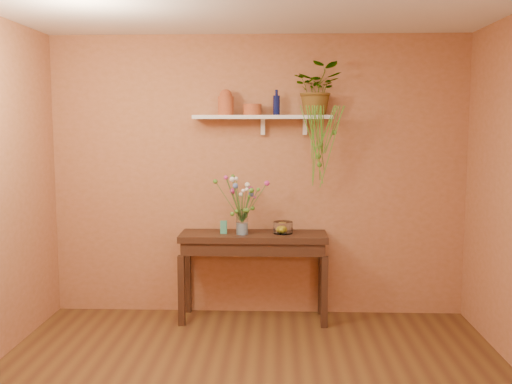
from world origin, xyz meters
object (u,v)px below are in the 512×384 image
at_px(glass_vase, 242,224).
at_px(blue_bottle, 276,105).
at_px(spider_plant, 317,89).
at_px(sideboard, 253,246).
at_px(terracotta_jug, 226,103).
at_px(glass_bowl, 283,228).
at_px(bouquet, 242,193).

bearing_deg(glass_vase, blue_bottle, 30.94).
distance_m(blue_bottle, spider_plant, 0.41).
height_order(sideboard, spider_plant, spider_plant).
bearing_deg(spider_plant, terracotta_jug, -179.06).
bearing_deg(terracotta_jug, sideboard, -23.15).
bearing_deg(blue_bottle, glass_vase, -149.06).
distance_m(blue_bottle, glass_vase, 1.16).
xyz_separation_m(spider_plant, glass_bowl, (-0.31, -0.12, -1.29)).
height_order(sideboard, bouquet, bouquet).
bearing_deg(sideboard, glass_bowl, 1.96).
distance_m(sideboard, glass_vase, 0.25).
relative_size(sideboard, bouquet, 2.62).
height_order(spider_plant, bouquet, spider_plant).
xyz_separation_m(blue_bottle, bouquet, (-0.31, -0.19, -0.82)).
xyz_separation_m(spider_plant, glass_vase, (-0.70, -0.18, -1.25)).
bearing_deg(spider_plant, sideboard, -167.90).
relative_size(spider_plant, glass_vase, 2.10).
height_order(glass_vase, bouquet, bouquet).
xyz_separation_m(terracotta_jug, glass_vase, (0.16, -0.16, -1.12)).
relative_size(terracotta_jug, glass_bowl, 1.31).
bearing_deg(glass_bowl, terracotta_jug, 169.19).
bearing_deg(glass_bowl, glass_vase, -170.93).
bearing_deg(glass_vase, sideboard, 26.23).
distance_m(terracotta_jug, spider_plant, 0.86).
xyz_separation_m(glass_vase, bouquet, (0.00, -0.00, 0.29)).
relative_size(spider_plant, glass_bowl, 2.62).
bearing_deg(terracotta_jug, spider_plant, 0.94).
height_order(sideboard, glass_vase, glass_vase).
bearing_deg(terracotta_jug, blue_bottle, 2.97).
bearing_deg(sideboard, glass_vase, -153.77).
bearing_deg(bouquet, glass_vase, 173.07).
distance_m(glass_vase, bouquet, 0.29).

